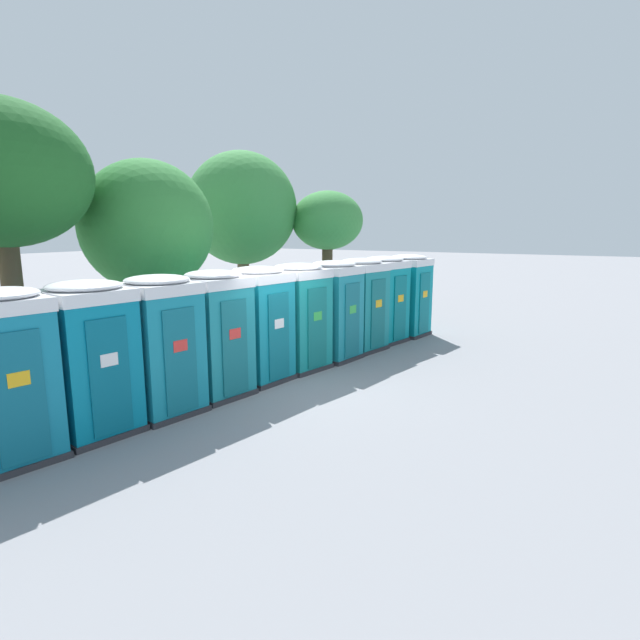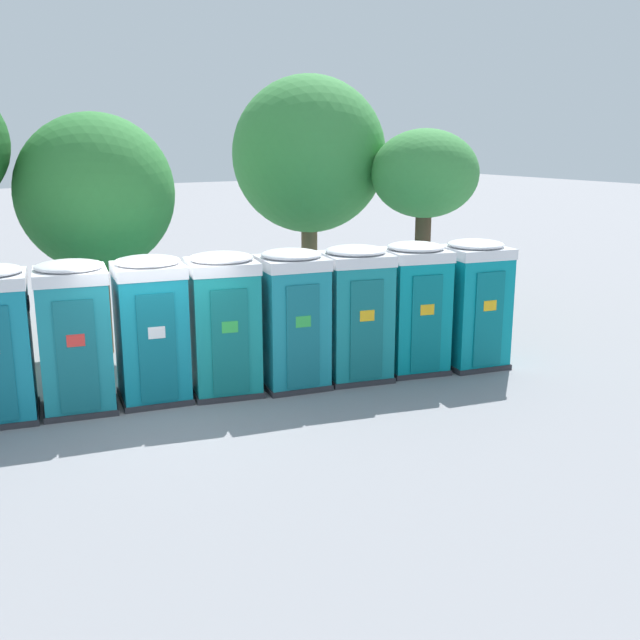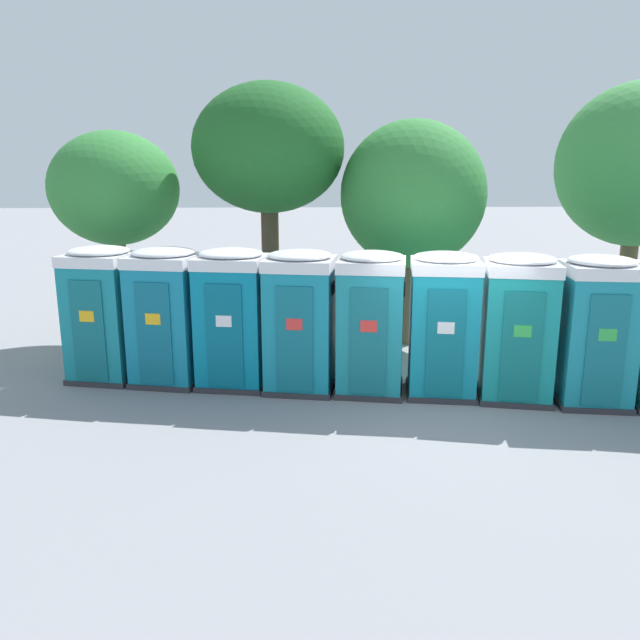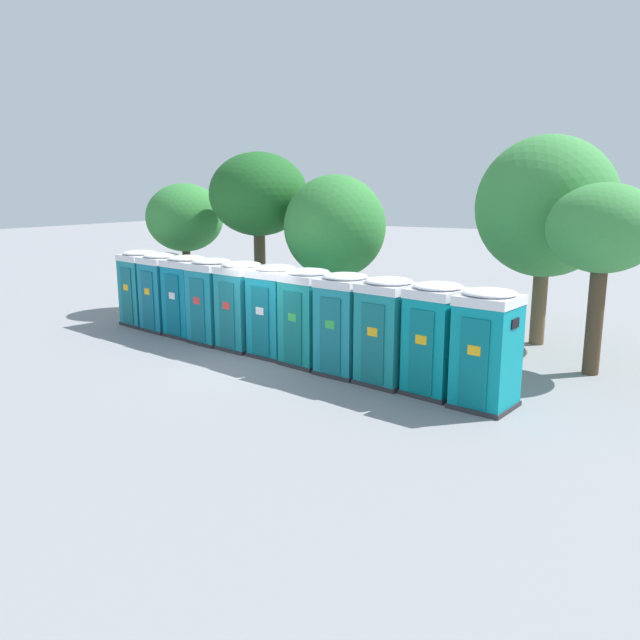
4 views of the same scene
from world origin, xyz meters
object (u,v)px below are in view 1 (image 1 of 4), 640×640
(portapotty_7, at_px, (334,310))
(portapotty_6, at_px, (299,316))
(portapotty_2, at_px, (91,358))
(portapotty_3, at_px, (161,344))
(street_tree_2, at_px, (147,227))
(street_tree_4, at_px, (242,209))
(portapotty_5, at_px, (259,323))
(portapotty_10, at_px, (408,295))
(portapotty_4, at_px, (215,333))
(street_tree_1, at_px, (327,222))
(portapotty_1, at_px, (4,376))
(portapotty_9, at_px, (384,299))
(street_tree_0, at_px, (0,176))
(portapotty_8, at_px, (361,304))

(portapotty_7, bearing_deg, portapotty_6, 166.87)
(portapotty_2, xyz_separation_m, portapotty_6, (4.95, -0.91, 0.00))
(portapotty_3, distance_m, portapotty_7, 5.03)
(portapotty_6, bearing_deg, portapotty_3, 170.38)
(portapotty_7, height_order, street_tree_2, street_tree_2)
(portapotty_6, xyz_separation_m, street_tree_4, (4.75, 5.32, 2.73))
(portapotty_5, height_order, portapotty_10, same)
(portapotty_6, bearing_deg, portapotty_7, -13.13)
(portapotty_4, relative_size, street_tree_1, 0.54)
(portapotty_1, bearing_deg, portapotty_9, -10.14)
(portapotty_2, xyz_separation_m, street_tree_0, (0.59, 3.06, 3.04))
(portapotty_10, bearing_deg, street_tree_4, 91.71)
(portapotty_8, relative_size, street_tree_0, 0.44)
(portapotty_5, height_order, portapotty_7, same)
(portapotty_6, relative_size, street_tree_1, 0.54)
(street_tree_4, bearing_deg, portapotty_5, -139.78)
(portapotty_3, height_order, street_tree_4, street_tree_4)
(portapotty_2, bearing_deg, portapotty_3, -12.90)
(portapotty_6, relative_size, portapotty_10, 1.00)
(portapotty_10, bearing_deg, portapotty_9, 165.28)
(portapotty_8, bearing_deg, portapotty_1, 169.51)
(portapotty_1, height_order, portapotty_8, same)
(portapotty_10, xyz_separation_m, street_tree_4, (-0.19, 6.30, 2.73))
(portapotty_10, relative_size, street_tree_2, 0.51)
(portapotty_3, relative_size, street_tree_4, 0.42)
(portapotty_3, height_order, portapotty_4, same)
(portapotty_2, bearing_deg, portapotty_1, 170.46)
(portapotty_2, distance_m, portapotty_10, 10.06)
(portapotty_9, bearing_deg, portapotty_5, 169.43)
(portapotty_4, relative_size, street_tree_2, 0.51)
(street_tree_4, bearing_deg, portapotty_8, -111.43)
(portapotty_4, bearing_deg, portapotty_9, -9.98)
(portapotty_10, distance_m, street_tree_0, 10.96)
(portapotty_6, bearing_deg, portapotty_8, -11.05)
(portapotty_9, bearing_deg, street_tree_4, 80.20)
(portapotty_3, xyz_separation_m, street_tree_0, (-0.64, 3.34, 3.04))
(portapotty_4, xyz_separation_m, street_tree_4, (7.22, 4.89, 2.73))
(street_tree_1, bearing_deg, portapotty_7, -150.09)
(portapotty_4, xyz_separation_m, portapotty_9, (6.19, -1.09, 0.00))
(portapotty_10, bearing_deg, street_tree_2, 143.31)
(street_tree_0, bearing_deg, street_tree_4, 8.45)
(portapotty_2, distance_m, portapotty_4, 2.51)
(portapotty_3, xyz_separation_m, street_tree_1, (10.28, 2.15, 2.27))
(portapotty_6, distance_m, portapotty_9, 3.77)
(street_tree_2, bearing_deg, portapotty_10, -36.69)
(portapotty_3, distance_m, portapotty_10, 8.80)
(portapotty_2, relative_size, portapotty_10, 1.00)
(street_tree_1, height_order, street_tree_2, street_tree_2)
(portapotty_8, xyz_separation_m, portapotty_10, (2.47, -0.49, 0.00))
(portapotty_4, xyz_separation_m, portapotty_6, (2.48, -0.44, -0.00))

